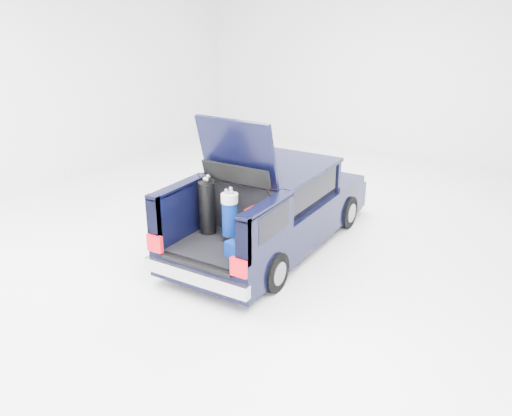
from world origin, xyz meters
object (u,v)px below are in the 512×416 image
Objects in this scene: car at (274,208)px; black_golf_bag at (207,207)px; red_suitcase at (259,229)px; blue_golf_bag at (230,217)px; blue_duffel at (243,251)px.

black_golf_bag is (-0.47, -1.30, 0.35)m from car.
black_golf_bag is at bearing 179.15° from red_suitcase.
red_suitcase is 0.51m from blue_golf_bag.
red_suitcase reaches higher than blue_duffel.
black_golf_bag is 0.48m from blue_golf_bag.
car is 7.44× the size of red_suitcase.
red_suitcase is 0.98m from black_golf_bag.
blue_duffel is at bearing -74.41° from car.
black_golf_bag reaches higher than blue_duffel.
car is 1.41m from blue_golf_bag.
blue_duffel is (0.00, -0.44, -0.18)m from red_suitcase.
car is 4.95× the size of black_golf_bag.
black_golf_bag is 1.09× the size of blue_golf_bag.
red_suitcase is at bearing -69.70° from car.
car is 8.42× the size of blue_duffel.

